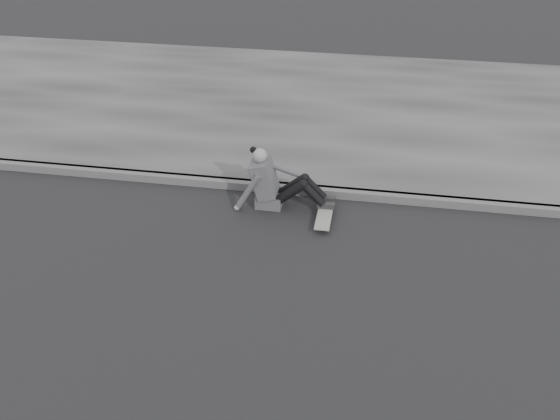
{
  "coord_description": "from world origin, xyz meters",
  "views": [
    {
      "loc": [
        -0.13,
        -5.12,
        4.61
      ],
      "look_at": [
        -1.22,
        1.3,
        0.5
      ],
      "focal_mm": 40.0,
      "sensor_mm": 36.0,
      "label": 1
    }
  ],
  "objects": [
    {
      "name": "skateboard",
      "position": [
        -0.72,
        1.95,
        0.07
      ],
      "size": [
        0.2,
        0.78,
        0.09
      ],
      "color": "#A4A49E",
      "rests_on": "ground"
    },
    {
      "name": "sidewalk",
      "position": [
        0.0,
        5.6,
        0.06
      ],
      "size": [
        24.0,
        6.0,
        0.12
      ],
      "primitive_type": "cube",
      "color": "#3D3D3D",
      "rests_on": "ground"
    },
    {
      "name": "curb",
      "position": [
        0.0,
        2.58,
        0.06
      ],
      "size": [
        24.0,
        0.16,
        0.12
      ],
      "primitive_type": "cube",
      "color": "#515151",
      "rests_on": "ground"
    },
    {
      "name": "seated_woman",
      "position": [
        -1.45,
        2.19,
        0.36
      ],
      "size": [
        1.38,
        0.46,
        0.88
      ],
      "color": "#47484A",
      "rests_on": "ground"
    },
    {
      "name": "ground",
      "position": [
        0.0,
        0.0,
        0.0
      ],
      "size": [
        80.0,
        80.0,
        0.0
      ],
      "primitive_type": "plane",
      "color": "black",
      "rests_on": "ground"
    }
  ]
}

